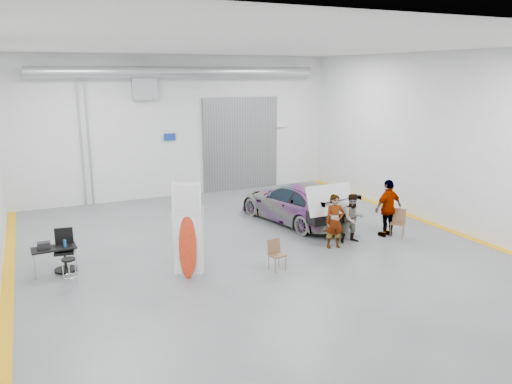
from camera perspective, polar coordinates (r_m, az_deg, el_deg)
name	(u,v)px	position (r m, az deg, el deg)	size (l,w,h in m)	color
ground	(259,252)	(15.16, 0.36, -6.91)	(16.00, 16.00, 0.00)	#5A5D61
room_shell	(237,111)	(16.38, -2.19, 9.27)	(14.02, 16.18, 6.01)	silver
sedan_car	(295,203)	(18.06, 4.51, -1.24)	(1.97, 4.83, 1.40)	silver
person_a	(335,221)	(15.50, 8.98, -3.33)	(0.62, 0.40, 1.69)	#815F46
person_b	(353,218)	(16.10, 11.03, -2.97)	(0.77, 0.59, 1.58)	#466C81
person_c	(388,208)	(16.92, 14.87, -1.79)	(1.11, 0.46, 1.91)	brown
surfboard_display	(191,237)	(13.12, -7.43, -5.18)	(0.72, 0.44, 2.75)	white
folding_chair_near	(277,261)	(13.84, 2.41, -7.84)	(0.43, 0.45, 0.83)	brown
folding_chair_far	(397,228)	(17.09, 15.81, -4.03)	(0.61, 0.70, 0.92)	brown
shop_stool	(69,272)	(13.73, -20.55, -8.51)	(0.36, 0.36, 0.70)	black
work_table	(51,248)	(14.53, -22.36, -5.93)	(1.16, 0.62, 0.93)	#9C9EA4
office_chair	(64,253)	(14.67, -21.05, -6.50)	(0.61, 0.61, 1.14)	black
trunk_lid	(329,197)	(16.09, 8.31, -0.55)	(1.63, 0.99, 0.04)	silver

